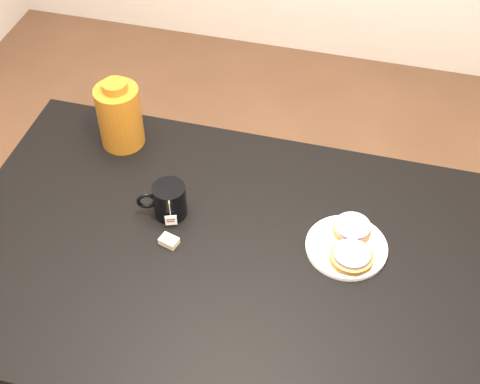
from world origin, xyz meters
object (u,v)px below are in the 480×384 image
(table, at_px, (230,275))
(plate, at_px, (347,246))
(bagel_back, at_px, (352,228))
(mug, at_px, (169,200))
(bagel_front, at_px, (352,256))
(bagel_package, at_px, (120,115))
(teabag_pouch, at_px, (169,241))

(table, xyz_separation_m, plate, (0.27, 0.09, 0.09))
(bagel_back, bearing_deg, mug, -174.36)
(plate, distance_m, bagel_back, 0.05)
(plate, height_order, bagel_front, bagel_front)
(table, bearing_deg, plate, 18.41)
(bagel_package, bearing_deg, table, -38.50)
(bagel_front, height_order, teabag_pouch, bagel_front)
(bagel_back, bearing_deg, bagel_package, 164.95)
(bagel_front, bearing_deg, mug, 174.91)
(table, relative_size, bagel_front, 12.17)
(bagel_back, relative_size, teabag_pouch, 2.94)
(bagel_front, bearing_deg, bagel_package, 158.62)
(table, xyz_separation_m, bagel_back, (0.28, 0.14, 0.11))
(table, distance_m, mug, 0.25)
(table, height_order, bagel_back, bagel_back)
(mug, xyz_separation_m, teabag_pouch, (0.03, -0.10, -0.04))
(bagel_back, distance_m, teabag_pouch, 0.46)
(table, height_order, plate, plate)
(table, relative_size, teabag_pouch, 31.11)
(table, bearing_deg, bagel_back, 26.44)
(plate, xyz_separation_m, bagel_front, (0.02, -0.04, 0.02))
(bagel_back, distance_m, bagel_front, 0.09)
(table, height_order, mug, mug)
(teabag_pouch, bearing_deg, table, 1.64)
(bagel_front, bearing_deg, table, -170.15)
(table, xyz_separation_m, teabag_pouch, (-0.16, -0.00, 0.09))
(plate, distance_m, bagel_package, 0.73)
(bagel_back, distance_m, mug, 0.47)
(table, distance_m, bagel_back, 0.33)
(mug, xyz_separation_m, bagel_package, (-0.22, 0.23, 0.05))
(bagel_front, xyz_separation_m, teabag_pouch, (-0.45, -0.06, -0.01))
(teabag_pouch, distance_m, bagel_package, 0.42)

